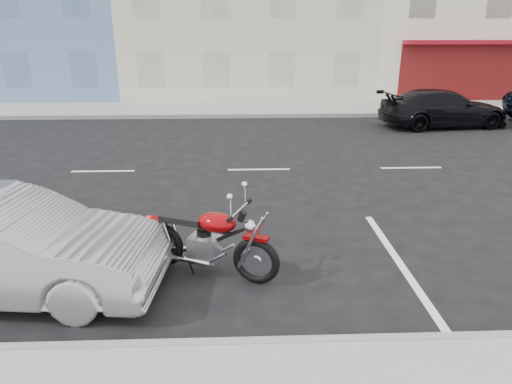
% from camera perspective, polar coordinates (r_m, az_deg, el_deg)
% --- Properties ---
extents(ground, '(120.00, 120.00, 0.00)m').
position_cam_1_polar(ground, '(12.07, 9.90, 2.88)').
color(ground, black).
rests_on(ground, ground).
extents(sidewalk_far, '(80.00, 3.40, 0.15)m').
position_cam_1_polar(sidewalk_far, '(20.42, -9.31, 10.17)').
color(sidewalk_far, gray).
rests_on(sidewalk_far, ground).
extents(curb_near, '(80.00, 0.12, 0.16)m').
position_cam_1_polar(curb_near, '(6.03, -27.54, -17.27)').
color(curb_near, gray).
rests_on(curb_near, ground).
extents(curb_far, '(80.00, 0.12, 0.16)m').
position_cam_1_polar(curb_far, '(18.76, -9.91, 9.28)').
color(curb_far, gray).
rests_on(curb_far, ground).
extents(motorcycle, '(2.11, 1.07, 1.12)m').
position_cam_1_polar(motorcycle, '(6.49, 0.26, -7.43)').
color(motorcycle, black).
rests_on(motorcycle, ground).
extents(sedan_silver, '(4.39, 1.89, 1.41)m').
position_cam_1_polar(sedan_silver, '(7.07, -29.03, -6.02)').
color(sedan_silver, '#9A9BA1').
rests_on(sedan_silver, ground).
extents(car_far, '(4.80, 2.41, 1.34)m').
position_cam_1_polar(car_far, '(18.21, 22.34, 9.65)').
color(car_far, black).
rests_on(car_far, ground).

